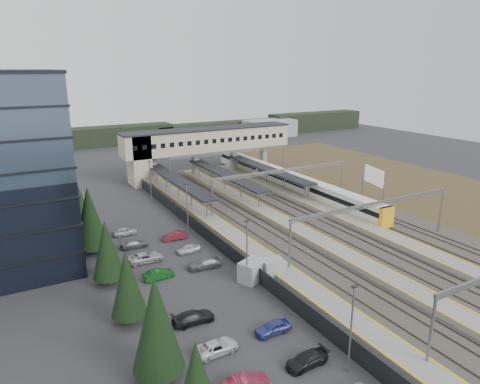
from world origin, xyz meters
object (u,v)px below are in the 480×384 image
relay_cabin_near (252,271)px  relay_cabin_far (273,268)px  footbridge (198,143)px  billboard (374,177)px  train (286,179)px

relay_cabin_near → relay_cabin_far: (2.65, -0.52, -0.07)m
footbridge → billboard: (24.08, -30.69, -4.06)m
footbridge → train: (12.30, -17.80, -6.03)m
footbridge → billboard: 39.22m
relay_cabin_near → billboard: bearing=25.7°
footbridge → relay_cabin_near: bearing=-106.5°
relay_cabin_near → billboard: 43.04m
relay_cabin_far → train: (24.28, 32.03, 0.73)m
train → billboard: bearing=-47.6°
train → billboard: (11.78, -12.88, 1.97)m
train → billboard: size_ratio=8.66×
train → relay_cabin_near: bearing=-130.5°
relay_cabin_far → train: size_ratio=0.05×
train → billboard: billboard is taller
train → billboard: 17.57m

